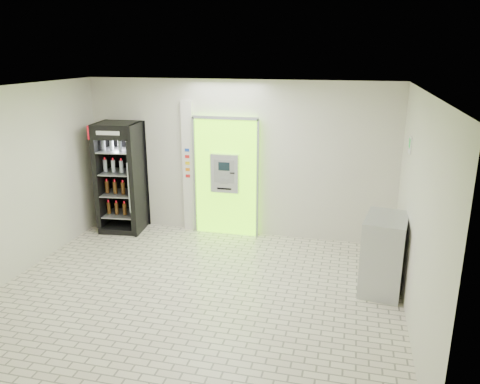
% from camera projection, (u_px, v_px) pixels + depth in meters
% --- Properties ---
extents(ground, '(6.00, 6.00, 0.00)m').
position_uv_depth(ground, '(198.00, 291.00, 7.09)').
color(ground, beige).
rests_on(ground, ground).
extents(room_shell, '(6.00, 6.00, 6.00)m').
position_uv_depth(room_shell, '(194.00, 173.00, 6.56)').
color(room_shell, beige).
rests_on(room_shell, ground).
extents(atm_assembly, '(1.30, 0.24, 2.33)m').
position_uv_depth(atm_assembly, '(226.00, 176.00, 9.04)').
color(atm_assembly, '#7FFF0D').
rests_on(atm_assembly, ground).
extents(pillar, '(0.22, 0.11, 2.60)m').
position_uv_depth(pillar, '(189.00, 167.00, 9.22)').
color(pillar, silver).
rests_on(pillar, ground).
extents(beverage_cooler, '(0.89, 0.83, 2.18)m').
position_uv_depth(beverage_cooler, '(121.00, 179.00, 9.29)').
color(beverage_cooler, black).
rests_on(beverage_cooler, ground).
extents(steel_cabinet, '(0.72, 0.96, 1.17)m').
position_uv_depth(steel_cabinet, '(384.00, 254.00, 6.97)').
color(steel_cabinet, '#AEB0B6').
rests_on(steel_cabinet, ground).
extents(exit_sign, '(0.02, 0.22, 0.26)m').
position_uv_depth(exit_sign, '(410.00, 145.00, 7.10)').
color(exit_sign, white).
rests_on(exit_sign, room_shell).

